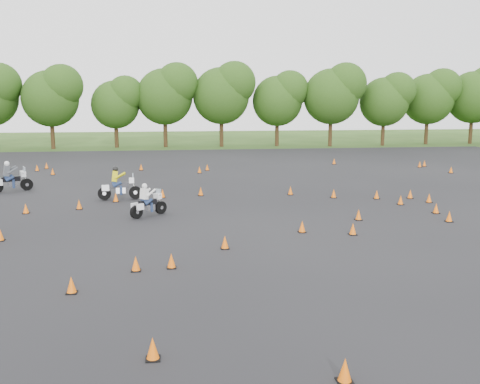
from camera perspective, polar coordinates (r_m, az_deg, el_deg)
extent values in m
plane|color=#2D5119|center=(19.96, 1.51, -5.36)|extent=(140.00, 140.00, 0.00)
plane|color=black|center=(25.74, -0.58, -1.86)|extent=(62.00, 62.00, 0.00)
cone|color=orange|center=(41.20, 21.59, 2.20)|extent=(0.26, 0.26, 0.45)
cone|color=orange|center=(29.31, 14.38, -0.28)|extent=(0.26, 0.26, 0.45)
cone|color=orange|center=(29.13, 9.96, -0.18)|extent=(0.26, 0.26, 0.45)
cone|color=orange|center=(39.81, -3.52, 2.63)|extent=(0.26, 0.26, 0.45)
cone|color=orange|center=(44.23, 10.01, 3.23)|extent=(0.26, 0.26, 0.45)
cone|color=orange|center=(40.52, -10.50, 2.61)|extent=(0.26, 0.26, 0.45)
cone|color=orange|center=(29.04, 19.52, -0.63)|extent=(0.26, 0.26, 0.45)
cone|color=orange|center=(26.86, -16.78, -1.30)|extent=(0.26, 0.26, 0.45)
cone|color=orange|center=(29.02, -8.27, -0.17)|extent=(0.26, 0.26, 0.45)
cone|color=orange|center=(43.39, -19.94, 2.66)|extent=(0.26, 0.26, 0.45)
cone|color=orange|center=(21.38, 11.95, -3.90)|extent=(0.26, 0.26, 0.45)
cone|color=orange|center=(44.57, 19.08, 2.88)|extent=(0.26, 0.26, 0.45)
cone|color=orange|center=(15.51, -17.54, -9.47)|extent=(0.26, 0.26, 0.45)
cone|color=orange|center=(43.19, -23.76, 2.38)|extent=(0.26, 0.26, 0.45)
cone|color=orange|center=(19.02, -1.62, -5.41)|extent=(0.26, 0.26, 0.45)
cone|color=orange|center=(39.66, -19.35, 2.06)|extent=(0.26, 0.26, 0.45)
cone|color=orange|center=(29.74, 5.40, 0.13)|extent=(0.26, 0.26, 0.45)
cone|color=orange|center=(26.43, 20.19, -1.67)|extent=(0.26, 0.26, 0.45)
cone|color=orange|center=(11.46, -9.29, -16.21)|extent=(0.26, 0.26, 0.45)
cone|color=orange|center=(10.72, 11.12, -18.21)|extent=(0.26, 0.26, 0.45)
cone|color=orange|center=(29.94, 17.70, -0.23)|extent=(0.26, 0.26, 0.45)
cone|color=orange|center=(17.03, -7.33, -7.33)|extent=(0.26, 0.26, 0.45)
cone|color=orange|center=(28.31, -13.11, -0.58)|extent=(0.26, 0.26, 0.45)
cone|color=orange|center=(38.45, -4.34, 2.36)|extent=(0.26, 0.26, 0.45)
cone|color=orange|center=(21.97, -24.22, -4.20)|extent=(0.26, 0.26, 0.45)
cone|color=orange|center=(42.14, -20.84, 2.40)|extent=(0.26, 0.26, 0.45)
cone|color=orange|center=(29.45, -4.22, 0.05)|extent=(0.26, 0.26, 0.45)
cone|color=orange|center=(26.69, -21.88, -1.67)|extent=(0.26, 0.26, 0.45)
cone|color=orange|center=(21.45, 6.64, -3.71)|extent=(0.26, 0.26, 0.45)
cone|color=orange|center=(43.87, 18.63, 2.80)|extent=(0.26, 0.26, 0.45)
cone|color=orange|center=(24.02, 12.53, -2.41)|extent=(0.26, 0.26, 0.45)
cone|color=orange|center=(28.04, 16.76, -0.84)|extent=(0.26, 0.26, 0.45)
cone|color=orange|center=(24.82, 21.42, -2.47)|extent=(0.26, 0.26, 0.45)
cone|color=orange|center=(16.92, -11.06, -7.55)|extent=(0.26, 0.26, 0.45)
cone|color=orange|center=(37.55, -23.59, 1.38)|extent=(0.26, 0.26, 0.45)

